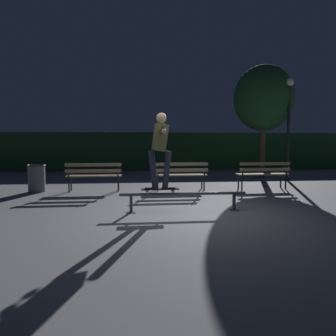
{
  "coord_description": "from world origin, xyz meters",
  "views": [
    {
      "loc": [
        -0.95,
        -6.15,
        1.42
      ],
      "look_at": [
        -0.24,
        1.0,
        0.85
      ],
      "focal_mm": 33.23,
      "sensor_mm": 36.0,
      "label": 1
    }
  ],
  "objects_px": {
    "trash_can": "(37,178)",
    "park_bench_leftmost": "(94,174)",
    "skateboarder": "(160,144)",
    "skateboard": "(160,189)",
    "park_bench_left_center": "(181,173)",
    "park_bench_right_center": "(263,172)",
    "tree_far_right": "(264,99)",
    "lamp_post_right": "(289,116)",
    "grind_rail": "(183,197)"
  },
  "relations": [
    {
      "from": "trash_can",
      "to": "park_bench_leftmost",
      "type": "bearing_deg",
      "value": -4.49
    },
    {
      "from": "skateboard",
      "to": "park_bench_leftmost",
      "type": "relative_size",
      "value": 0.49
    },
    {
      "from": "skateboard",
      "to": "trash_can",
      "type": "relative_size",
      "value": 0.98
    },
    {
      "from": "skateboard",
      "to": "skateboarder",
      "type": "relative_size",
      "value": 0.5
    },
    {
      "from": "grind_rail",
      "to": "skateboarder",
      "type": "relative_size",
      "value": 1.7
    },
    {
      "from": "skateboard",
      "to": "lamp_post_right",
      "type": "relative_size",
      "value": 0.2
    },
    {
      "from": "skateboard",
      "to": "park_bench_right_center",
      "type": "distance_m",
      "value": 4.48
    },
    {
      "from": "grind_rail",
      "to": "skateboard",
      "type": "xyz_separation_m",
      "value": [
        -0.49,
        -0.0,
        0.16
      ]
    },
    {
      "from": "skateboard",
      "to": "park_bench_left_center",
      "type": "xyz_separation_m",
      "value": [
        0.84,
        2.9,
        0.06
      ]
    },
    {
      "from": "park_bench_leftmost",
      "to": "park_bench_left_center",
      "type": "distance_m",
      "value": 2.58
    },
    {
      "from": "skateboard",
      "to": "park_bench_left_center",
      "type": "distance_m",
      "value": 3.02
    },
    {
      "from": "skateboard",
      "to": "grind_rail",
      "type": "bearing_deg",
      "value": 0.0
    },
    {
      "from": "park_bench_right_center",
      "to": "tree_far_right",
      "type": "height_order",
      "value": "tree_far_right"
    },
    {
      "from": "lamp_post_right",
      "to": "tree_far_right",
      "type": "bearing_deg",
      "value": 120.71
    },
    {
      "from": "skateboarder",
      "to": "trash_can",
      "type": "relative_size",
      "value": 1.95
    },
    {
      "from": "park_bench_leftmost",
      "to": "lamp_post_right",
      "type": "relative_size",
      "value": 0.41
    },
    {
      "from": "park_bench_left_center",
      "to": "tree_far_right",
      "type": "relative_size",
      "value": 0.35
    },
    {
      "from": "skateboard",
      "to": "park_bench_leftmost",
      "type": "xyz_separation_m",
      "value": [
        -1.74,
        2.9,
        0.06
      ]
    },
    {
      "from": "skateboarder",
      "to": "park_bench_left_center",
      "type": "distance_m",
      "value": 3.14
    },
    {
      "from": "park_bench_leftmost",
      "to": "trash_can",
      "type": "height_order",
      "value": "park_bench_leftmost"
    },
    {
      "from": "park_bench_left_center",
      "to": "tree_far_right",
      "type": "xyz_separation_m",
      "value": [
        3.88,
        3.22,
        2.72
      ]
    },
    {
      "from": "park_bench_right_center",
      "to": "trash_can",
      "type": "bearing_deg",
      "value": 178.9
    },
    {
      "from": "skateboarder",
      "to": "tree_far_right",
      "type": "relative_size",
      "value": 0.34
    },
    {
      "from": "grind_rail",
      "to": "tree_far_right",
      "type": "distance_m",
      "value": 8.0
    },
    {
      "from": "grind_rail",
      "to": "skateboarder",
      "type": "height_order",
      "value": "skateboarder"
    },
    {
      "from": "grind_rail",
      "to": "park_bench_left_center",
      "type": "bearing_deg",
      "value": 83.07
    },
    {
      "from": "park_bench_right_center",
      "to": "trash_can",
      "type": "distance_m",
      "value": 6.83
    },
    {
      "from": "tree_far_right",
      "to": "trash_can",
      "type": "distance_m",
      "value": 9.15
    },
    {
      "from": "park_bench_leftmost",
      "to": "park_bench_left_center",
      "type": "relative_size",
      "value": 1.0
    },
    {
      "from": "park_bench_leftmost",
      "to": "park_bench_right_center",
      "type": "xyz_separation_m",
      "value": [
        5.16,
        0.0,
        0.0
      ]
    },
    {
      "from": "grind_rail",
      "to": "skateboarder",
      "type": "distance_m",
      "value": 1.2
    },
    {
      "from": "skateboarder",
      "to": "lamp_post_right",
      "type": "relative_size",
      "value": 0.4
    },
    {
      "from": "skateboard",
      "to": "trash_can",
      "type": "xyz_separation_m",
      "value": [
        -3.41,
        3.03,
        -0.06
      ]
    },
    {
      "from": "lamp_post_right",
      "to": "park_bench_right_center",
      "type": "bearing_deg",
      "value": -130.42
    },
    {
      "from": "park_bench_left_center",
      "to": "tree_far_right",
      "type": "bearing_deg",
      "value": 39.74
    },
    {
      "from": "skateboarder",
      "to": "park_bench_left_center",
      "type": "xyz_separation_m",
      "value": [
        0.84,
        2.9,
        -0.87
      ]
    },
    {
      "from": "grind_rail",
      "to": "skateboard",
      "type": "distance_m",
      "value": 0.52
    },
    {
      "from": "skateboarder",
      "to": "park_bench_leftmost",
      "type": "bearing_deg",
      "value": 120.97
    },
    {
      "from": "grind_rail",
      "to": "park_bench_leftmost",
      "type": "xyz_separation_m",
      "value": [
        -2.23,
        2.9,
        0.23
      ]
    },
    {
      "from": "grind_rail",
      "to": "tree_far_right",
      "type": "height_order",
      "value": "tree_far_right"
    },
    {
      "from": "skateboarder",
      "to": "tree_far_right",
      "type": "distance_m",
      "value": 7.94
    },
    {
      "from": "skateboard",
      "to": "park_bench_left_center",
      "type": "height_order",
      "value": "park_bench_left_center"
    },
    {
      "from": "trash_can",
      "to": "park_bench_right_center",
      "type": "bearing_deg",
      "value": -1.1
    },
    {
      "from": "skateboarder",
      "to": "trash_can",
      "type": "bearing_deg",
      "value": 138.39
    },
    {
      "from": "tree_far_right",
      "to": "skateboarder",
      "type": "bearing_deg",
      "value": -127.61
    },
    {
      "from": "park_bench_leftmost",
      "to": "lamp_post_right",
      "type": "distance_m",
      "value": 7.64
    },
    {
      "from": "park_bench_leftmost",
      "to": "skateboard",
      "type": "bearing_deg",
      "value": -59.07
    },
    {
      "from": "park_bench_right_center",
      "to": "tree_far_right",
      "type": "bearing_deg",
      "value": 68.08
    },
    {
      "from": "grind_rail",
      "to": "skateboard",
      "type": "height_order",
      "value": "skateboard"
    },
    {
      "from": "skateboard",
      "to": "park_bench_left_center",
      "type": "relative_size",
      "value": 0.49
    }
  ]
}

